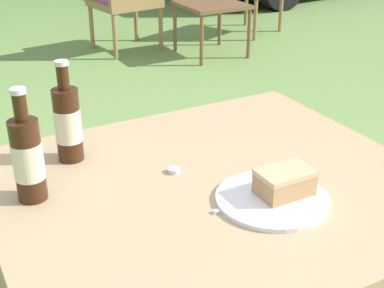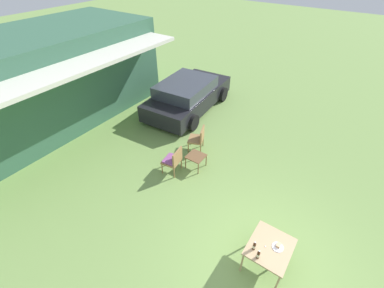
{
  "view_description": "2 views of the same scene",
  "coord_description": "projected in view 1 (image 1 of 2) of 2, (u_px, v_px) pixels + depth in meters",
  "views": [
    {
      "loc": [
        -0.52,
        -0.87,
        1.28
      ],
      "look_at": [
        0.0,
        0.1,
        0.75
      ],
      "focal_mm": 50.0,
      "sensor_mm": 36.0,
      "label": 1
    },
    {
      "loc": [
        -3.17,
        -0.29,
        5.45
      ],
      "look_at": [
        1.63,
        3.03,
        0.9
      ],
      "focal_mm": 24.0,
      "sensor_mm": 36.0,
      "label": 2
    }
  ],
  "objects": [
    {
      "name": "patio_table",
      "position": [
        213.0,
        206.0,
        1.19
      ],
      "size": [
        0.93,
        0.82,
        0.7
      ],
      "color": "tan",
      "rests_on": "ground_plane"
    },
    {
      "name": "cola_bottle_near",
      "position": [
        68.0,
        123.0,
        1.23
      ],
      "size": [
        0.06,
        0.06,
        0.24
      ],
      "color": "#381E0F",
      "rests_on": "patio_table"
    },
    {
      "name": "loose_bottle_cap",
      "position": [
        174.0,
        170.0,
        1.2
      ],
      "size": [
        0.03,
        0.03,
        0.01
      ],
      "color": "silver",
      "rests_on": "patio_table"
    },
    {
      "name": "cake_on_plate",
      "position": [
        278.0,
        191.0,
        1.09
      ],
      "size": [
        0.23,
        0.23,
        0.06
      ],
      "color": "white",
      "rests_on": "patio_table"
    },
    {
      "name": "garden_side_table",
      "position": [
        212.0,
        9.0,
        4.37
      ],
      "size": [
        0.49,
        0.51,
        0.43
      ],
      "color": "brown",
      "rests_on": "ground_plane"
    },
    {
      "name": "fork",
      "position": [
        254.0,
        206.0,
        1.08
      ],
      "size": [
        0.17,
        0.05,
        0.01
      ],
      "color": "silver",
      "rests_on": "patio_table"
    },
    {
      "name": "cola_bottle_far",
      "position": [
        28.0,
        158.0,
        1.07
      ],
      "size": [
        0.06,
        0.06,
        0.24
      ],
      "color": "#381E0F",
      "rests_on": "patio_table"
    }
  ]
}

